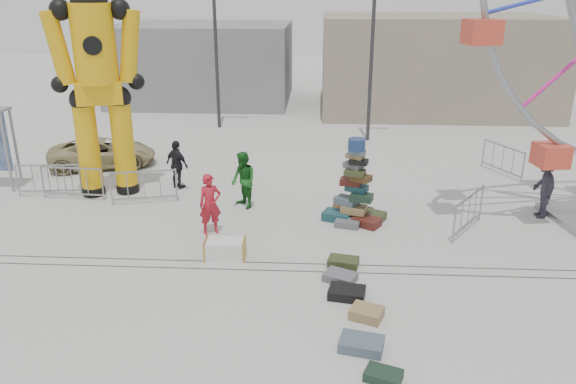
# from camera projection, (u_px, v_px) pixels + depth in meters

# --- Properties ---
(ground) EXTENTS (90.00, 90.00, 0.00)m
(ground) POSITION_uv_depth(u_px,v_px,m) (280.00, 283.00, 12.97)
(ground) COLOR #9E9E99
(ground) RESTS_ON ground
(track_line_near) EXTENTS (40.00, 0.04, 0.01)m
(track_line_near) POSITION_uv_depth(u_px,v_px,m) (282.00, 271.00, 13.54)
(track_line_near) COLOR #47443F
(track_line_near) RESTS_ON ground
(track_line_far) EXTENTS (40.00, 0.04, 0.01)m
(track_line_far) POSITION_uv_depth(u_px,v_px,m) (283.00, 263.00, 13.91)
(track_line_far) COLOR #47443F
(track_line_far) RESTS_ON ground
(building_right) EXTENTS (12.00, 8.00, 5.00)m
(building_right) POSITION_uv_depth(u_px,v_px,m) (434.00, 63.00, 30.47)
(building_right) COLOR gray
(building_right) RESTS_ON ground
(building_left) EXTENTS (10.00, 8.00, 4.40)m
(building_left) POSITION_uv_depth(u_px,v_px,m) (205.00, 62.00, 33.14)
(building_left) COLOR gray
(building_left) RESTS_ON ground
(lamp_post_right) EXTENTS (1.41, 0.25, 8.00)m
(lamp_post_right) POSITION_uv_depth(u_px,v_px,m) (375.00, 36.00, 23.44)
(lamp_post_right) COLOR #2D2D30
(lamp_post_right) RESTS_ON ground
(lamp_post_left) EXTENTS (1.41, 0.25, 8.00)m
(lamp_post_left) POSITION_uv_depth(u_px,v_px,m) (217.00, 32.00, 25.68)
(lamp_post_left) COLOR #2D2D30
(lamp_post_left) RESTS_ON ground
(suitcase_tower) EXTENTS (1.95, 1.62, 2.48)m
(suitcase_tower) POSITION_uv_depth(u_px,v_px,m) (355.00, 198.00, 16.21)
(suitcase_tower) COLOR #1B4652
(suitcase_tower) RESTS_ON ground
(crash_test_dummy) EXTENTS (2.89, 1.36, 7.31)m
(crash_test_dummy) POSITION_uv_depth(u_px,v_px,m) (98.00, 76.00, 17.25)
(crash_test_dummy) COLOR black
(crash_test_dummy) RESTS_ON ground
(steamer_trunk) EXTENTS (1.03, 0.61, 0.47)m
(steamer_trunk) POSITION_uv_depth(u_px,v_px,m) (225.00, 249.00, 14.12)
(steamer_trunk) COLOR silver
(steamer_trunk) RESTS_ON ground
(row_case_0) EXTENTS (0.81, 0.61, 0.20)m
(row_case_0) POSITION_uv_depth(u_px,v_px,m) (343.00, 262.00, 13.75)
(row_case_0) COLOR #384221
(row_case_0) RESTS_ON ground
(row_case_1) EXTENTS (0.87, 0.79, 0.19)m
(row_case_1) POSITION_uv_depth(u_px,v_px,m) (340.00, 277.00, 13.06)
(row_case_1) COLOR slate
(row_case_1) RESTS_ON ground
(row_case_2) EXTENTS (0.88, 0.70, 0.22)m
(row_case_2) POSITION_uv_depth(u_px,v_px,m) (347.00, 293.00, 12.36)
(row_case_2) COLOR black
(row_case_2) RESTS_ON ground
(row_case_3) EXTENTS (0.79, 0.72, 0.22)m
(row_case_3) POSITION_uv_depth(u_px,v_px,m) (367.00, 313.00, 11.59)
(row_case_3) COLOR #977C4D
(row_case_3) RESTS_ON ground
(row_case_4) EXTENTS (0.92, 0.74, 0.21)m
(row_case_4) POSITION_uv_depth(u_px,v_px,m) (361.00, 344.00, 10.60)
(row_case_4) COLOR #4D5F6E
(row_case_4) RESTS_ON ground
(row_case_5) EXTENTS (0.75, 0.63, 0.17)m
(row_case_5) POSITION_uv_depth(u_px,v_px,m) (383.00, 376.00, 9.77)
(row_case_5) COLOR #1B3123
(row_case_5) RESTS_ON ground
(barricade_dummy_a) EXTENTS (2.00, 0.33, 1.10)m
(barricade_dummy_a) POSITION_uv_depth(u_px,v_px,m) (49.00, 180.00, 18.17)
(barricade_dummy_a) COLOR gray
(barricade_dummy_a) RESTS_ON ground
(barricade_dummy_b) EXTENTS (2.00, 0.22, 1.10)m
(barricade_dummy_b) POSITION_uv_depth(u_px,v_px,m) (72.00, 183.00, 17.90)
(barricade_dummy_b) COLOR gray
(barricade_dummy_b) RESTS_ON ground
(barricade_dummy_c) EXTENTS (1.97, 0.55, 1.10)m
(barricade_dummy_c) POSITION_uv_depth(u_px,v_px,m) (144.00, 187.00, 17.56)
(barricade_dummy_c) COLOR gray
(barricade_dummy_c) RESTS_ON ground
(barricade_wheel_front) EXTENTS (1.22, 1.70, 1.10)m
(barricade_wheel_front) POSITION_uv_depth(u_px,v_px,m) (468.00, 213.00, 15.53)
(barricade_wheel_front) COLOR gray
(barricade_wheel_front) RESTS_ON ground
(barricade_wheel_back) EXTENTS (0.96, 1.84, 1.10)m
(barricade_wheel_back) POSITION_uv_depth(u_px,v_px,m) (502.00, 160.00, 20.27)
(barricade_wheel_back) COLOR gray
(barricade_wheel_back) RESTS_ON ground
(pedestrian_red) EXTENTS (0.73, 0.63, 1.70)m
(pedestrian_red) POSITION_uv_depth(u_px,v_px,m) (210.00, 204.00, 15.34)
(pedestrian_red) COLOR #A41724
(pedestrian_red) RESTS_ON ground
(pedestrian_green) EXTENTS (1.04, 1.08, 1.76)m
(pedestrian_green) POSITION_uv_depth(u_px,v_px,m) (243.00, 180.00, 17.12)
(pedestrian_green) COLOR #165A1A
(pedestrian_green) RESTS_ON ground
(pedestrian_black) EXTENTS (1.03, 0.87, 1.66)m
(pedestrian_black) POSITION_uv_depth(u_px,v_px,m) (177.00, 165.00, 18.79)
(pedestrian_black) COLOR black
(pedestrian_black) RESTS_ON ground
(pedestrian_grey) EXTENTS (0.79, 1.28, 1.92)m
(pedestrian_grey) POSITION_uv_depth(u_px,v_px,m) (543.00, 186.00, 16.40)
(pedestrian_grey) COLOR #22232E
(pedestrian_grey) RESTS_ON ground
(parked_suv) EXTENTS (4.23, 2.88, 1.08)m
(parked_suv) POSITION_uv_depth(u_px,v_px,m) (102.00, 153.00, 21.16)
(parked_suv) COLOR tan
(parked_suv) RESTS_ON ground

